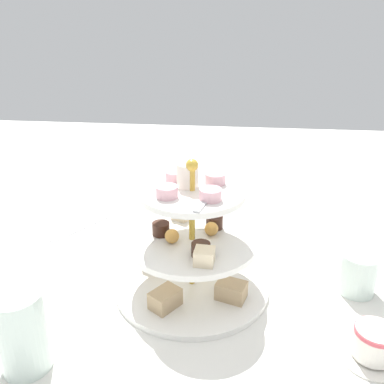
{
  "coord_description": "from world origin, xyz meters",
  "views": [
    {
      "loc": [
        -0.59,
        -0.07,
        0.44
      ],
      "look_at": [
        0.0,
        0.0,
        0.18
      ],
      "focal_mm": 37.84,
      "sensor_mm": 36.0,
      "label": 1
    }
  ],
  "objects_px": {
    "water_glass_tall_right": "(22,331)",
    "butter_knife_left": "(83,227)",
    "water_glass_short_left": "(358,273)",
    "tiered_serving_stand": "(192,250)",
    "teacup_with_saucer": "(374,344)"
  },
  "relations": [
    {
      "from": "water_glass_tall_right",
      "to": "butter_knife_left",
      "type": "relative_size",
      "value": 0.7
    },
    {
      "from": "water_glass_short_left",
      "to": "butter_knife_left",
      "type": "relative_size",
      "value": 0.43
    },
    {
      "from": "tiered_serving_stand",
      "to": "water_glass_tall_right",
      "type": "bearing_deg",
      "value": 134.86
    },
    {
      "from": "tiered_serving_stand",
      "to": "butter_knife_left",
      "type": "bearing_deg",
      "value": 54.66
    },
    {
      "from": "tiered_serving_stand",
      "to": "water_glass_short_left",
      "type": "distance_m",
      "value": 0.29
    },
    {
      "from": "tiered_serving_stand",
      "to": "teacup_with_saucer",
      "type": "bearing_deg",
      "value": -116.47
    },
    {
      "from": "tiered_serving_stand",
      "to": "water_glass_tall_right",
      "type": "xyz_separation_m",
      "value": [
        -0.2,
        0.2,
        -0.02
      ]
    },
    {
      "from": "teacup_with_saucer",
      "to": "water_glass_tall_right",
      "type": "bearing_deg",
      "value": 98.21
    },
    {
      "from": "tiered_serving_stand",
      "to": "butter_knife_left",
      "type": "xyz_separation_m",
      "value": [
        0.19,
        0.27,
        -0.08
      ]
    },
    {
      "from": "water_glass_tall_right",
      "to": "teacup_with_saucer",
      "type": "distance_m",
      "value": 0.48
    },
    {
      "from": "water_glass_short_left",
      "to": "teacup_with_saucer",
      "type": "relative_size",
      "value": 0.82
    },
    {
      "from": "water_glass_tall_right",
      "to": "water_glass_short_left",
      "type": "xyz_separation_m",
      "value": [
        0.23,
        -0.49,
        -0.02
      ]
    },
    {
      "from": "water_glass_short_left",
      "to": "tiered_serving_stand",
      "type": "bearing_deg",
      "value": 94.55
    },
    {
      "from": "water_glass_short_left",
      "to": "teacup_with_saucer",
      "type": "bearing_deg",
      "value": 174.18
    },
    {
      "from": "water_glass_tall_right",
      "to": "butter_knife_left",
      "type": "xyz_separation_m",
      "value": [
        0.4,
        0.07,
        -0.06
      ]
    }
  ]
}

